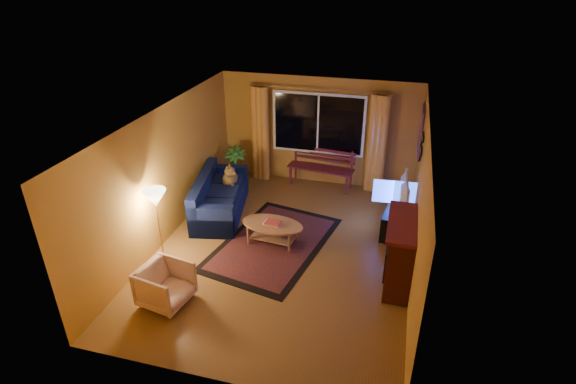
% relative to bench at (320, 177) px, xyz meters
% --- Properties ---
extents(floor, '(4.50, 6.00, 0.02)m').
position_rel_bench_xyz_m(floor, '(-0.13, -2.75, -0.24)').
color(floor, brown).
rests_on(floor, ground).
extents(ceiling, '(4.50, 6.00, 0.02)m').
position_rel_bench_xyz_m(ceiling, '(-0.13, -2.75, 2.28)').
color(ceiling, white).
rests_on(ceiling, ground).
extents(wall_back, '(4.50, 0.02, 2.50)m').
position_rel_bench_xyz_m(wall_back, '(-0.13, 0.26, 1.02)').
color(wall_back, '#B87F2D').
rests_on(wall_back, ground).
extents(wall_left, '(0.02, 6.00, 2.50)m').
position_rel_bench_xyz_m(wall_left, '(-2.39, -2.75, 1.02)').
color(wall_left, '#B87F2D').
rests_on(wall_left, ground).
extents(wall_right, '(0.02, 6.00, 2.50)m').
position_rel_bench_xyz_m(wall_right, '(2.13, -2.75, 1.02)').
color(wall_right, '#B87F2D').
rests_on(wall_right, ground).
extents(window, '(2.00, 0.02, 1.30)m').
position_rel_bench_xyz_m(window, '(-0.13, 0.19, 1.22)').
color(window, black).
rests_on(window, wall_back).
extents(curtain_rod, '(3.20, 0.03, 0.03)m').
position_rel_bench_xyz_m(curtain_rod, '(-0.13, 0.15, 2.02)').
color(curtain_rod, '#BF8C3F').
rests_on(curtain_rod, wall_back).
extents(curtain_left, '(0.36, 0.36, 2.24)m').
position_rel_bench_xyz_m(curtain_left, '(-1.48, 0.13, 0.89)').
color(curtain_left, orange).
rests_on(curtain_left, ground).
extents(curtain_right, '(0.36, 0.36, 2.24)m').
position_rel_bench_xyz_m(curtain_right, '(1.22, 0.13, 0.89)').
color(curtain_right, orange).
rests_on(curtain_right, ground).
extents(bench, '(1.56, 0.64, 0.45)m').
position_rel_bench_xyz_m(bench, '(0.00, 0.00, 0.00)').
color(bench, '#4D151E').
rests_on(bench, ground).
extents(potted_plant, '(0.63, 0.63, 0.94)m').
position_rel_bench_xyz_m(potted_plant, '(-1.93, -0.47, 0.24)').
color(potted_plant, '#235B1E').
rests_on(potted_plant, ground).
extents(sofa, '(1.27, 2.18, 0.83)m').
position_rel_bench_xyz_m(sofa, '(-1.77, -1.77, 0.19)').
color(sofa, '#0B143F').
rests_on(sofa, ground).
extents(dog, '(0.44, 0.49, 0.44)m').
position_rel_bench_xyz_m(dog, '(-1.72, -1.31, 0.40)').
color(dog, olive).
rests_on(dog, sofa).
extents(armchair, '(0.76, 0.80, 0.72)m').
position_rel_bench_xyz_m(armchair, '(-1.52, -4.58, 0.13)').
color(armchair, beige).
rests_on(armchair, ground).
extents(floor_lamp, '(0.30, 0.30, 1.36)m').
position_rel_bench_xyz_m(floor_lamp, '(-2.13, -3.57, 0.45)').
color(floor_lamp, '#BF8C3F').
rests_on(floor_lamp, ground).
extents(rug, '(2.24, 3.04, 0.02)m').
position_rel_bench_xyz_m(rug, '(-0.38, -2.62, -0.22)').
color(rug, '#672005').
rests_on(rug, ground).
extents(coffee_table, '(1.29, 1.29, 0.43)m').
position_rel_bench_xyz_m(coffee_table, '(-0.39, -2.59, -0.01)').
color(coffee_table, '#996848').
rests_on(coffee_table, ground).
extents(tv_console, '(0.57, 1.27, 0.51)m').
position_rel_bench_xyz_m(tv_console, '(1.82, -1.49, 0.03)').
color(tv_console, black).
rests_on(tv_console, ground).
extents(television, '(0.20, 1.04, 0.59)m').
position_rel_bench_xyz_m(television, '(1.82, -1.49, 0.58)').
color(television, black).
rests_on(television, tv_console).
extents(fireplace, '(0.40, 1.20, 1.10)m').
position_rel_bench_xyz_m(fireplace, '(1.92, -3.15, 0.32)').
color(fireplace, maroon).
rests_on(fireplace, ground).
extents(mirror_cluster, '(0.06, 0.60, 0.56)m').
position_rel_bench_xyz_m(mirror_cluster, '(2.08, -1.45, 1.57)').
color(mirror_cluster, black).
rests_on(mirror_cluster, wall_right).
extents(painting, '(0.04, 0.76, 0.96)m').
position_rel_bench_xyz_m(painting, '(2.09, -0.30, 1.42)').
color(painting, '#D94C1D').
rests_on(painting, wall_right).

